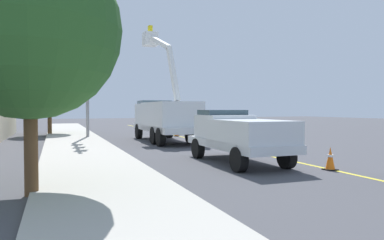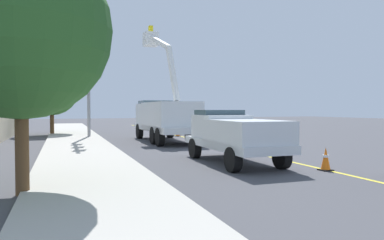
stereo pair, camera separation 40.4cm
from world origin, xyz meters
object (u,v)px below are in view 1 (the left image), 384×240
Objects in this scene: traffic_cone_mid_front at (224,140)px; traffic_cone_mid_rear at (177,132)px; utility_bucket_truck at (165,116)px; passing_minivan at (191,122)px; traffic_cone_leading at (330,159)px; traffic_signal_mast at (90,58)px; service_pickup_truck at (238,134)px.

traffic_cone_mid_front reaches higher than traffic_cone_mid_rear.
passing_minivan is at bearing -34.44° from utility_bucket_truck.
utility_bucket_truck is 8.45m from passing_minivan.
traffic_cone_leading is 17.59m from traffic_signal_mast.
traffic_signal_mast is (15.74, 5.96, 5.11)m from traffic_cone_leading.
traffic_cone_mid_front is at bearing -22.17° from service_pickup_truck.
traffic_cone_mid_rear is (3.84, -2.28, -1.27)m from utility_bucket_truck.
traffic_signal_mast is (2.98, 4.29, 3.87)m from utility_bucket_truck.
traffic_cone_mid_front is at bearing 176.13° from traffic_cone_mid_rear.
traffic_cone_mid_front is (7.79, -0.02, 0.03)m from traffic_cone_leading.
utility_bucket_truck is 10.39× the size of traffic_cone_leading.
utility_bucket_truck reaches higher than traffic_cone_mid_front.
passing_minivan is 12.33m from traffic_cone_mid_front.
service_pickup_truck is 7.12× the size of traffic_cone_leading.
traffic_cone_mid_rear is at bearing -10.89° from service_pickup_truck.
traffic_cone_leading is 1.08× the size of traffic_cone_mid_rear.
traffic_signal_mast reaches higher than passing_minivan.
traffic_cone_mid_rear is at bearing -82.54° from traffic_signal_mast.
utility_bucket_truck is 5.39m from traffic_cone_mid_front.
utility_bucket_truck is at bearing 7.44° from traffic_cone_leading.
service_pickup_truck reaches higher than traffic_cone_leading.
traffic_cone_mid_rear is at bearing -30.69° from utility_bucket_truck.
traffic_cone_leading is at bearing -142.25° from service_pickup_truck.
traffic_cone_mid_front is 8.84m from traffic_cone_mid_rear.
utility_bucket_truck is at bearing 18.70° from traffic_cone_mid_front.
service_pickup_truck reaches higher than passing_minivan.
passing_minivan reaches higher than traffic_cone_mid_rear.
passing_minivan is 6.56× the size of traffic_cone_mid_rear.
service_pickup_truck is 1.17× the size of passing_minivan.
service_pickup_truck is 14.21m from traffic_cone_mid_rear.
utility_bucket_truck is 9.68× the size of traffic_cone_mid_front.
traffic_signal_mast reaches higher than traffic_cone_mid_front.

